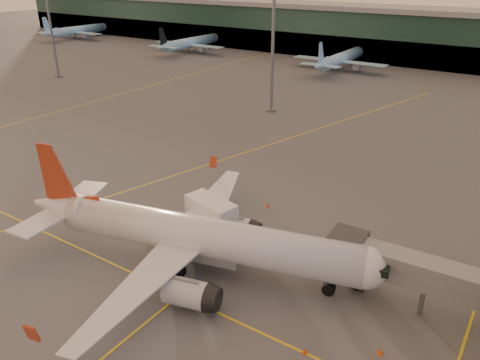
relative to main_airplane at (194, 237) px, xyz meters
The scene contains 14 objects.
ground 10.85m from the main_airplane, 109.40° to the right, with size 600.00×600.00×0.00m, color #4C4F54.
taxi_markings 36.77m from the main_airplane, 106.98° to the left, with size 100.12×173.00×0.01m.
terminal 132.40m from the main_airplane, 91.45° to the left, with size 400.00×20.00×17.60m.
mast_west_far 107.64m from the main_airplane, 150.66° to the left, with size 2.40×2.40×25.60m.
mast_west_near 62.08m from the main_airplane, 112.47° to the left, with size 2.40×2.40×25.60m.
distant_aircraft_row 111.24m from the main_airplane, 102.65° to the left, with size 290.00×34.00×13.00m.
main_airplane is the anchor object (origin of this frame).
jet_bridge 24.44m from the main_airplane, 14.92° to the left, with size 20.08×4.40×5.99m.
catering_truck 6.44m from the main_airplane, 109.69° to the left, with size 7.02×4.27×5.09m.
cone_nose 21.27m from the main_airplane, ahead, with size 0.50×0.50×0.64m.
cone_tail 20.90m from the main_airplane, behind, with size 0.45×0.45×0.57m.
cone_wing_right 16.13m from the main_airplane, 90.93° to the right, with size 0.46×0.46×0.58m.
cone_wing_left 17.11m from the main_airplane, 92.39° to the left, with size 0.50×0.50×0.63m.
cone_fwd 16.63m from the main_airplane, 16.26° to the right, with size 0.46×0.46×0.58m.
Camera 1 is at (30.94, -23.01, 30.10)m, focal length 35.00 mm.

